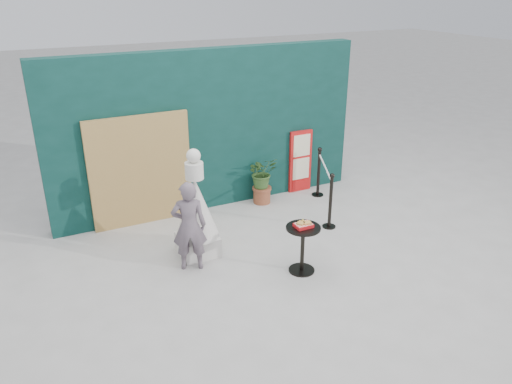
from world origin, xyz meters
name	(u,v)px	position (x,y,z in m)	size (l,w,h in m)	color
ground	(292,283)	(0.00, 0.00, 0.00)	(60.00, 60.00, 0.00)	#ADAAA5
back_wall	(210,131)	(0.00, 3.15, 1.50)	(6.00, 0.30, 3.00)	#092C27
bamboo_fence	(141,171)	(-1.40, 2.94, 1.00)	(1.80, 0.08, 2.00)	tan
woman	(189,226)	(-1.18, 1.08, 0.71)	(0.52, 0.34, 1.43)	#665763
menu_board	(300,161)	(1.90, 2.95, 0.65)	(0.50, 0.07, 1.30)	red
statue	(196,213)	(-0.93, 1.44, 0.73)	(0.70, 0.70, 1.79)	beige
cafe_table	(303,242)	(0.30, 0.24, 0.50)	(0.52, 0.52, 0.75)	black
food_basket	(303,225)	(0.30, 0.24, 0.79)	(0.26, 0.19, 0.11)	red
planter	(262,177)	(0.91, 2.76, 0.55)	(0.56, 0.48, 0.95)	#974C31
stanchion_barrier	(324,186)	(1.80, 1.92, 0.49)	(0.84, 1.54, 1.03)	black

